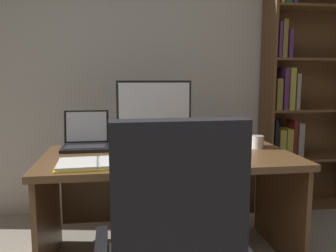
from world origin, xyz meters
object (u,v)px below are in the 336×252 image
Objects in this scene: laptop at (86,140)px; notepad at (127,154)px; desk at (168,180)px; monitor at (154,113)px; coffee_mug at (257,142)px; computer_mouse at (212,156)px; reading_stand_with_book at (214,133)px; open_binder at (98,163)px; bookshelf at (300,90)px; keyboard at (163,159)px; pen at (130,153)px.

laptop reaches higher than notepad.
desk is 3.03× the size of monitor.
monitor reaches higher than coffee_mug.
notepad is (-0.27, -0.07, 0.20)m from desk.
notepad is (-0.50, 0.18, -0.02)m from computer_mouse.
desk is 5.26× the size of reading_stand_with_book.
open_binder is 2.22× the size of notepad.
open_binder reaches higher than notepad.
bookshelf is 1.07m from reading_stand_with_book.
keyboard is 4.74× the size of coffee_mug.
computer_mouse is at bearing -146.24° from coffee_mug.
desk is at bearing -151.35° from bookshelf.
coffee_mug is (0.69, 0.26, 0.03)m from keyboard.
monitor is (-0.07, 0.19, 0.43)m from desk.
computer_mouse is 0.53m from reading_stand_with_book.
laptop is 0.74× the size of keyboard.
open_binder is at bearing -146.23° from reading_stand_with_book.
bookshelf is 10.75× the size of notepad.
reading_stand_with_book is (-0.92, -0.46, -0.30)m from bookshelf.
notepad is (0.27, -0.27, -0.05)m from laptop.
monitor reaches higher than keyboard.
coffee_mug is at bearing 5.57° from notepad.
pen is (-1.56, -0.79, -0.36)m from bookshelf.
coffee_mug is (1.06, 0.31, 0.03)m from open_binder.
monitor is 5.03× the size of computer_mouse.
coffee_mug is at bearing -45.07° from reading_stand_with_book.
monitor is at bearing 54.97° from pen.
computer_mouse is at bearing -19.17° from notepad.
monitor reaches higher than computer_mouse.
computer_mouse is 0.74× the size of pen.
coffee_mug is at bearing -14.16° from monitor.
monitor is at bearing 165.84° from coffee_mug.
bookshelf reaches higher than desk.
laptop is (-1.86, -0.52, -0.32)m from bookshelf.
keyboard is at bearing -159.24° from coffee_mug.
computer_mouse is (0.78, -0.44, -0.03)m from laptop.
pen is at bearing -125.03° from monitor.
monitor reaches higher than pen.
keyboard is (-0.07, -0.24, 0.20)m from desk.
open_binder is at bearing -172.25° from keyboard.
monitor reaches higher than notepad.
reading_stand_with_book reaches higher than computer_mouse.
keyboard is at bearing -40.67° from notepad.
coffee_mug is (0.69, -0.17, -0.19)m from monitor.
laptop is at bearing 137.11° from keyboard.
laptop is 3.52× the size of coffee_mug.
pen reaches higher than notepad.
laptop is at bearing 137.58° from pen.
bookshelf is 4.84× the size of open_binder.
monitor is 1.68× the size of laptop.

